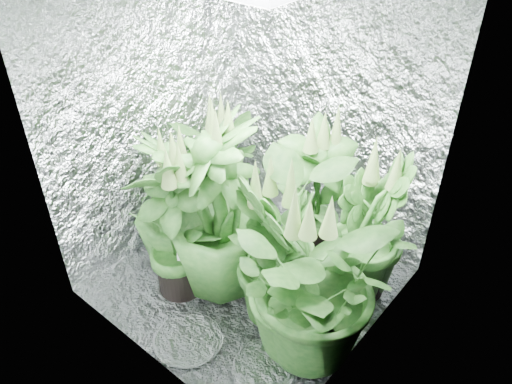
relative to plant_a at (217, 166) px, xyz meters
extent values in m
plane|color=white|center=(0.62, -0.37, -0.45)|extent=(1.60, 1.60, 0.00)
cube|color=white|center=(0.62, 0.43, 0.55)|extent=(1.60, 0.02, 2.00)
cube|color=white|center=(0.62, -1.17, 0.55)|extent=(1.60, 0.02, 2.00)
cube|color=white|center=(-0.18, -0.37, 0.55)|extent=(0.02, 1.60, 2.00)
cube|color=white|center=(1.42, -0.37, 0.55)|extent=(0.02, 1.60, 2.00)
cylinder|color=black|center=(0.00, 0.00, -0.33)|extent=(0.26, 0.26, 0.24)
cylinder|color=#4C2E17|center=(0.00, 0.00, -0.22)|extent=(0.24, 0.24, 0.03)
imported|color=#174816|center=(0.00, 0.00, 0.01)|extent=(0.82, 0.82, 0.85)
cone|color=#5C8139|center=(0.00, 0.00, 0.38)|extent=(0.08, 0.08, 0.24)
cylinder|color=black|center=(0.77, 0.12, -0.31)|extent=(0.30, 0.30, 0.27)
cylinder|color=#4C2E17|center=(0.77, 0.12, -0.19)|extent=(0.27, 0.27, 0.03)
imported|color=#174816|center=(0.77, 0.12, 0.07)|extent=(0.71, 0.71, 0.96)
cone|color=#5C8139|center=(0.77, 0.12, 0.48)|extent=(0.10, 0.10, 0.27)
cylinder|color=black|center=(1.21, 0.03, -0.32)|extent=(0.29, 0.29, 0.26)
cylinder|color=#4C2E17|center=(1.21, 0.03, -0.20)|extent=(0.27, 0.27, 0.03)
imported|color=#174816|center=(1.21, 0.03, 0.05)|extent=(0.52, 0.52, 0.93)
cone|color=#5C8139|center=(1.21, 0.03, 0.45)|extent=(0.09, 0.09, 0.26)
cylinder|color=black|center=(0.15, -0.54, -0.33)|extent=(0.25, 0.25, 0.22)
cylinder|color=#4C2E17|center=(0.15, -0.54, -0.24)|extent=(0.23, 0.23, 0.03)
imported|color=#174816|center=(0.15, -0.54, 0.05)|extent=(0.70, 0.70, 0.93)
cone|color=#5C8139|center=(0.15, -0.54, 0.46)|extent=(0.08, 0.08, 0.22)
cylinder|color=black|center=(1.20, -0.60, -0.33)|extent=(0.27, 0.27, 0.24)
cylinder|color=#4C2E17|center=(1.20, -0.60, -0.22)|extent=(0.25, 0.25, 0.03)
imported|color=#174816|center=(1.20, -0.60, 0.10)|extent=(1.12, 1.12, 1.04)
cone|color=#5C8139|center=(1.20, -0.60, 0.56)|extent=(0.09, 0.09, 0.24)
cylinder|color=black|center=(0.33, -0.70, -0.32)|extent=(0.28, 0.28, 0.25)
cylinder|color=#4C2E17|center=(0.33, -0.70, -0.21)|extent=(0.26, 0.26, 0.03)
imported|color=#174816|center=(0.33, -0.70, 0.08)|extent=(0.72, 0.72, 0.99)
cone|color=#5C8139|center=(0.33, -0.70, 0.52)|extent=(0.09, 0.09, 0.25)
cylinder|color=black|center=(0.92, -0.49, -0.32)|extent=(0.27, 0.27, 0.24)
cylinder|color=#4C2E17|center=(0.92, -0.49, -0.22)|extent=(0.25, 0.25, 0.03)
imported|color=#174816|center=(0.92, -0.49, 0.08)|extent=(0.76, 0.76, 0.99)
cone|color=#5C8139|center=(0.92, -0.49, 0.52)|extent=(0.09, 0.09, 0.24)
cylinder|color=black|center=(0.50, -0.50, -0.31)|extent=(0.30, 0.30, 0.27)
cylinder|color=#4C2E17|center=(0.50, -0.50, -0.20)|extent=(0.27, 0.27, 0.03)
imported|color=#174816|center=(0.50, -0.50, 0.16)|extent=(0.91, 0.91, 1.15)
cone|color=#5C8139|center=(0.50, -0.50, 0.67)|extent=(0.10, 0.10, 0.27)
cylinder|color=black|center=(1.24, -0.01, -0.40)|extent=(0.15, 0.15, 0.09)
cylinder|color=black|center=(1.24, -0.01, -0.23)|extent=(0.12, 0.12, 0.11)
cylinder|color=#4C4C51|center=(1.18, 0.00, -0.23)|extent=(0.06, 0.32, 0.32)
torus|color=#4C4C51|center=(1.18, 0.00, -0.23)|extent=(0.06, 0.34, 0.34)
cube|color=white|center=(0.39, -0.73, -0.15)|extent=(0.05, 0.05, 0.08)
camera|label=1|loc=(2.15, -2.13, 1.89)|focal=35.00mm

